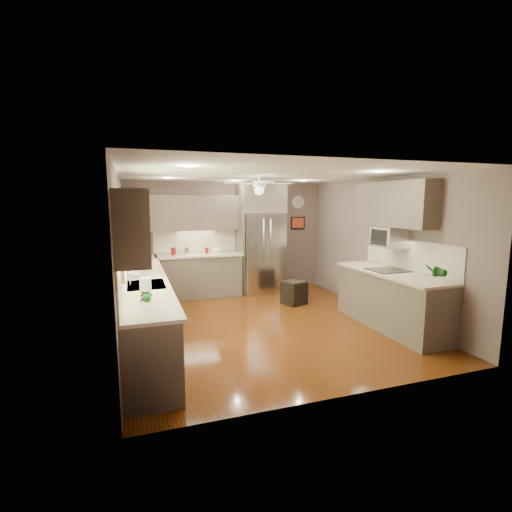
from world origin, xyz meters
TOP-DOWN VIEW (x-y plane):
  - floor at (0.00, 0.00)m, footprint 5.00×5.00m
  - ceiling at (0.00, 0.00)m, footprint 5.00×5.00m
  - wall_back at (0.00, 2.50)m, footprint 4.50×0.00m
  - wall_front at (0.00, -2.50)m, footprint 4.50×0.00m
  - wall_left at (-2.25, 0.00)m, footprint 0.00×5.00m
  - wall_right at (2.25, 0.00)m, footprint 0.00×5.00m
  - canister_a at (-1.26, 2.22)m, footprint 0.13×0.13m
  - canister_b at (-0.98, 2.24)m, footprint 0.13×0.13m
  - canister_d at (-0.54, 2.26)m, footprint 0.10×0.10m
  - soap_bottle at (-2.07, 0.01)m, footprint 0.12×0.12m
  - potted_plant_left at (-1.97, -1.72)m, footprint 0.15×0.10m
  - potted_plant_right at (1.90, -1.70)m, footprint 0.22×0.19m
  - bowl at (-0.32, 2.22)m, footprint 0.25×0.25m
  - left_run at (-1.95, 0.15)m, footprint 0.65×4.70m
  - back_run at (-0.72, 2.20)m, footprint 1.85×0.65m
  - uppers at (-0.74, 0.71)m, footprint 4.50×4.70m
  - window at (-2.22, -0.50)m, footprint 0.05×1.12m
  - sink at (-1.93, -0.50)m, footprint 0.50×0.70m
  - refrigerator at (0.70, 2.16)m, footprint 1.06×0.75m
  - right_run at (1.93, -0.80)m, footprint 0.70×2.20m
  - microwave at (2.03, -0.55)m, footprint 0.43×0.55m
  - ceiling_fan at (-0.00, 0.30)m, footprint 1.18×1.18m
  - recessed_lights at (-0.04, 0.40)m, footprint 2.84×3.14m
  - wall_clock at (1.75, 2.48)m, footprint 0.30×0.03m
  - framed_print at (1.75, 2.48)m, footprint 0.36×0.03m
  - stool at (0.99, 0.98)m, footprint 0.52×0.52m
  - paper_towel at (-1.97, -1.45)m, footprint 0.13×0.13m

SIDE VIEW (x-z plane):
  - floor at x=0.00m, z-range 0.00..0.00m
  - stool at x=0.99m, z-range 0.00..0.48m
  - left_run at x=-1.95m, z-range -0.24..1.21m
  - back_run at x=-0.72m, z-range -0.24..1.21m
  - right_run at x=1.93m, z-range -0.24..1.21m
  - sink at x=-1.93m, z-range 0.75..1.07m
  - bowl at x=-0.32m, z-range 0.94..0.99m
  - canister_d at x=-0.54m, z-range 0.94..1.06m
  - canister_b at x=-0.98m, z-range 0.93..1.09m
  - canister_a at x=-1.26m, z-range 0.94..1.10m
  - soap_bottle at x=-2.07m, z-range 0.94..1.15m
  - potted_plant_left at x=-1.97m, z-range 0.94..1.22m
  - paper_towel at x=-1.97m, z-range 0.92..1.24m
  - potted_plant_right at x=1.90m, z-range 0.94..1.28m
  - refrigerator at x=0.70m, z-range -0.04..2.41m
  - wall_back at x=0.00m, z-range -1.00..3.50m
  - wall_front at x=0.00m, z-range -1.00..3.50m
  - wall_left at x=-2.25m, z-range -1.25..3.75m
  - wall_right at x=2.25m, z-range -1.25..3.75m
  - microwave at x=2.03m, z-range 1.31..1.65m
  - framed_print at x=1.75m, z-range 1.40..1.70m
  - window at x=-2.22m, z-range 1.09..2.01m
  - uppers at x=-0.74m, z-range 1.39..2.35m
  - wall_clock at x=1.75m, z-range 1.90..2.20m
  - ceiling_fan at x=0.00m, z-range 2.17..2.49m
  - recessed_lights at x=-0.04m, z-range 2.49..2.50m
  - ceiling at x=0.00m, z-range 2.50..2.50m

